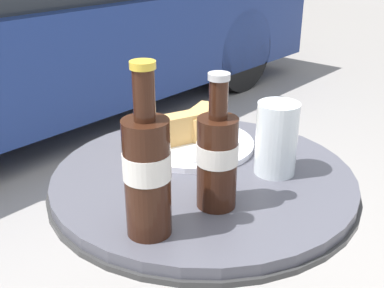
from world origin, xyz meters
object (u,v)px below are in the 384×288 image
(cola_bottle_left, at_px, (147,170))
(lunch_plate_near, at_px, (190,137))
(cola_bottle_right, at_px, (217,157))
(drinking_glass, at_px, (276,142))
(bistro_table, at_px, (202,275))
(parked_car, at_px, (20,25))

(cola_bottle_left, relative_size, lunch_plate_near, 1.03)
(cola_bottle_right, bearing_deg, lunch_plate_near, 51.65)
(cola_bottle_right, distance_m, drinking_glass, 0.17)
(cola_bottle_right, height_order, drinking_glass, cola_bottle_right)
(bistro_table, relative_size, lunch_plate_near, 2.85)
(bistro_table, distance_m, cola_bottle_left, 0.40)
(cola_bottle_right, distance_m, parked_car, 2.69)
(cola_bottle_left, distance_m, parked_car, 2.72)
(cola_bottle_right, xyz_separation_m, lunch_plate_near, (0.15, 0.19, -0.07))
(drinking_glass, bearing_deg, parked_car, 69.69)
(drinking_glass, relative_size, parked_car, 0.03)
(cola_bottle_left, bearing_deg, cola_bottle_right, -11.91)
(lunch_plate_near, bearing_deg, bistro_table, -127.16)
(parked_car, bearing_deg, cola_bottle_right, -113.65)
(bistro_table, height_order, parked_car, parked_car)
(drinking_glass, bearing_deg, cola_bottle_left, 173.07)
(cola_bottle_left, height_order, cola_bottle_right, cola_bottle_left)
(bistro_table, height_order, cola_bottle_right, cola_bottle_right)
(cola_bottle_left, bearing_deg, bistro_table, 17.49)
(bistro_table, bearing_deg, cola_bottle_left, -162.51)
(cola_bottle_right, xyz_separation_m, parked_car, (1.08, 2.46, -0.22))
(cola_bottle_left, relative_size, cola_bottle_right, 1.17)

